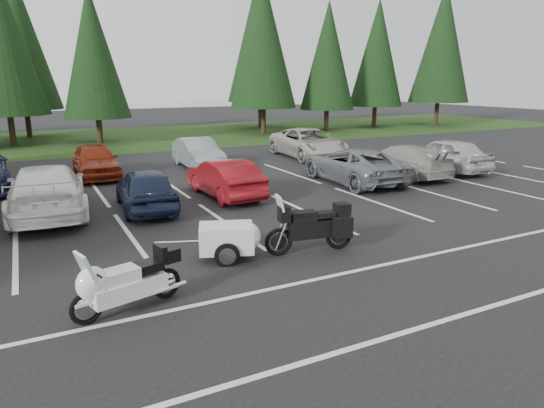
{
  "coord_description": "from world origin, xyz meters",
  "views": [
    {
      "loc": [
        -4.42,
        -11.35,
        4.0
      ],
      "look_at": [
        1.14,
        -0.5,
        0.87
      ],
      "focal_mm": 32.0,
      "sensor_mm": 36.0,
      "label": 1
    }
  ],
  "objects_px": {
    "car_near_4": "(146,189)",
    "touring_motorcycle": "(127,277)",
    "car_near_6": "(353,165)",
    "car_near_7": "(401,160)",
    "car_near_5": "(224,178)",
    "adventure_motorcycle": "(310,222)",
    "car_near_8": "(446,154)",
    "cargo_trailer": "(226,242)",
    "car_far_2": "(95,160)",
    "car_far_4": "(308,143)",
    "car_far_3": "(198,153)",
    "car_near_3": "(47,190)"
  },
  "relations": [
    {
      "from": "car_near_4",
      "to": "touring_motorcycle",
      "type": "bearing_deg",
      "value": 79.1
    },
    {
      "from": "car_near_6",
      "to": "car_near_7",
      "type": "height_order",
      "value": "car_near_6"
    },
    {
      "from": "car_near_4",
      "to": "car_near_5",
      "type": "height_order",
      "value": "car_near_4"
    },
    {
      "from": "car_near_5",
      "to": "adventure_motorcycle",
      "type": "height_order",
      "value": "adventure_motorcycle"
    },
    {
      "from": "car_near_8",
      "to": "adventure_motorcycle",
      "type": "height_order",
      "value": "car_near_8"
    },
    {
      "from": "car_near_6",
      "to": "cargo_trailer",
      "type": "distance_m",
      "value": 9.61
    },
    {
      "from": "car_near_6",
      "to": "car_near_8",
      "type": "bearing_deg",
      "value": -175.51
    },
    {
      "from": "car_near_4",
      "to": "car_far_2",
      "type": "xyz_separation_m",
      "value": [
        -0.66,
        6.28,
        0.04
      ]
    },
    {
      "from": "car_near_5",
      "to": "car_near_7",
      "type": "bearing_deg",
      "value": 178.53
    },
    {
      "from": "touring_motorcycle",
      "to": "adventure_motorcycle",
      "type": "xyz_separation_m",
      "value": [
        4.43,
        1.11,
        0.1
      ]
    },
    {
      "from": "car_near_7",
      "to": "car_far_4",
      "type": "bearing_deg",
      "value": -86.3
    },
    {
      "from": "car_near_4",
      "to": "car_near_7",
      "type": "relative_size",
      "value": 0.85
    },
    {
      "from": "car_far_3",
      "to": "cargo_trailer",
      "type": "xyz_separation_m",
      "value": [
        -3.3,
        -11.71,
        -0.27
      ]
    },
    {
      "from": "car_near_3",
      "to": "touring_motorcycle",
      "type": "distance_m",
      "value": 7.61
    },
    {
      "from": "car_far_3",
      "to": "cargo_trailer",
      "type": "height_order",
      "value": "car_far_3"
    },
    {
      "from": "car_near_6",
      "to": "car_near_3",
      "type": "bearing_deg",
      "value": 1.43
    },
    {
      "from": "car_far_3",
      "to": "car_far_2",
      "type": "bearing_deg",
      "value": -176.44
    },
    {
      "from": "car_near_6",
      "to": "car_near_8",
      "type": "xyz_separation_m",
      "value": [
        5.22,
        0.16,
        0.05
      ]
    },
    {
      "from": "car_far_2",
      "to": "car_far_4",
      "type": "xyz_separation_m",
      "value": [
        10.75,
        0.47,
        0.05
      ]
    },
    {
      "from": "car_near_5",
      "to": "car_near_8",
      "type": "height_order",
      "value": "car_near_8"
    },
    {
      "from": "car_near_6",
      "to": "car_near_8",
      "type": "height_order",
      "value": "car_near_8"
    },
    {
      "from": "car_near_4",
      "to": "car_near_6",
      "type": "relative_size",
      "value": 0.79
    },
    {
      "from": "car_far_3",
      "to": "car_near_3",
      "type": "bearing_deg",
      "value": -138.23
    },
    {
      "from": "car_near_5",
      "to": "car_near_6",
      "type": "distance_m",
      "value": 5.51
    },
    {
      "from": "adventure_motorcycle",
      "to": "car_near_4",
      "type": "bearing_deg",
      "value": 123.25
    },
    {
      "from": "car_near_8",
      "to": "car_far_3",
      "type": "relative_size",
      "value": 1.06
    },
    {
      "from": "car_near_7",
      "to": "car_near_8",
      "type": "bearing_deg",
      "value": 176.74
    },
    {
      "from": "car_near_8",
      "to": "car_far_3",
      "type": "distance_m",
      "value": 11.3
    },
    {
      "from": "car_near_5",
      "to": "car_near_8",
      "type": "relative_size",
      "value": 0.93
    },
    {
      "from": "car_near_5",
      "to": "adventure_motorcycle",
      "type": "xyz_separation_m",
      "value": [
        -0.33,
        -6.24,
        0.07
      ]
    },
    {
      "from": "car_far_3",
      "to": "touring_motorcycle",
      "type": "height_order",
      "value": "car_far_3"
    },
    {
      "from": "car_near_5",
      "to": "car_far_3",
      "type": "height_order",
      "value": "car_far_3"
    },
    {
      "from": "car_far_2",
      "to": "car_near_3",
      "type": "bearing_deg",
      "value": -110.06
    },
    {
      "from": "car_near_8",
      "to": "car_near_7",
      "type": "bearing_deg",
      "value": 4.3
    },
    {
      "from": "car_near_5",
      "to": "cargo_trailer",
      "type": "distance_m",
      "value": 6.16
    },
    {
      "from": "car_near_4",
      "to": "adventure_motorcycle",
      "type": "xyz_separation_m",
      "value": [
        2.53,
        -5.74,
        0.07
      ]
    },
    {
      "from": "car_far_4",
      "to": "adventure_motorcycle",
      "type": "relative_size",
      "value": 2.24
    },
    {
      "from": "car_near_5",
      "to": "car_near_3",
      "type": "bearing_deg",
      "value": -4.06
    },
    {
      "from": "car_near_3",
      "to": "car_near_7",
      "type": "xyz_separation_m",
      "value": [
        13.73,
        -0.14,
        -0.1
      ]
    },
    {
      "from": "car_near_5",
      "to": "cargo_trailer",
      "type": "bearing_deg",
      "value": 66.74
    },
    {
      "from": "car_far_3",
      "to": "touring_motorcycle",
      "type": "bearing_deg",
      "value": -112.48
    },
    {
      "from": "cargo_trailer",
      "to": "car_near_7",
      "type": "bearing_deg",
      "value": 49.8
    },
    {
      "from": "car_near_3",
      "to": "touring_motorcycle",
      "type": "height_order",
      "value": "car_near_3"
    },
    {
      "from": "car_near_6",
      "to": "cargo_trailer",
      "type": "bearing_deg",
      "value": 39.03
    },
    {
      "from": "car_far_4",
      "to": "car_near_6",
      "type": "bearing_deg",
      "value": -101.73
    },
    {
      "from": "car_far_2",
      "to": "car_far_4",
      "type": "distance_m",
      "value": 10.76
    },
    {
      "from": "touring_motorcycle",
      "to": "car_far_4",
      "type": "bearing_deg",
      "value": 33.28
    },
    {
      "from": "car_near_8",
      "to": "car_far_2",
      "type": "height_order",
      "value": "car_near_8"
    },
    {
      "from": "car_near_3",
      "to": "touring_motorcycle",
      "type": "xyz_separation_m",
      "value": [
        0.9,
        -7.56,
        -0.13
      ]
    },
    {
      "from": "car_near_3",
      "to": "car_far_4",
      "type": "distance_m",
      "value": 14.23
    }
  ]
}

